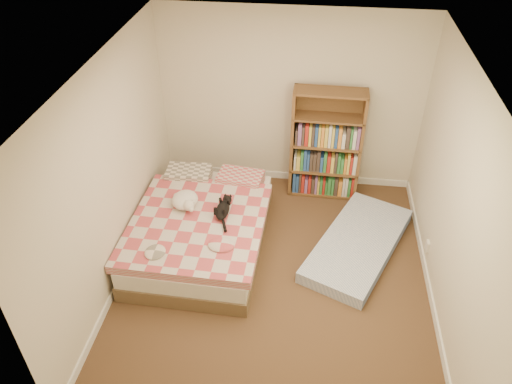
# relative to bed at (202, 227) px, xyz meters

# --- Properties ---
(room) EXTENTS (3.51, 4.01, 2.51)m
(room) POSITION_rel_bed_xyz_m (0.94, -0.46, 0.94)
(room) COLOR #4E3121
(room) RESTS_ON ground
(bed) EXTENTS (1.59, 2.14, 0.56)m
(bed) POSITION_rel_bed_xyz_m (0.00, 0.00, 0.00)
(bed) COLOR brown
(bed) RESTS_ON room
(bookshelf) EXTENTS (0.94, 0.33, 1.56)m
(bookshelf) POSITION_rel_bed_xyz_m (1.45, 1.29, 0.31)
(bookshelf) COLOR brown
(bookshelf) RESTS_ON room
(floor_mattress) EXTENTS (1.45, 1.95, 0.16)m
(floor_mattress) POSITION_rel_bed_xyz_m (1.91, 0.12, -0.18)
(floor_mattress) COLOR #6880AD
(floor_mattress) RESTS_ON room
(black_cat) EXTENTS (0.22, 0.59, 0.14)m
(black_cat) POSITION_rel_bed_xyz_m (0.27, 0.01, 0.31)
(black_cat) COLOR black
(black_cat) RESTS_ON bed
(white_dog) EXTENTS (0.37, 0.40, 0.17)m
(white_dog) POSITION_rel_bed_xyz_m (-0.20, 0.08, 0.33)
(white_dog) COLOR silver
(white_dog) RESTS_ON bed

